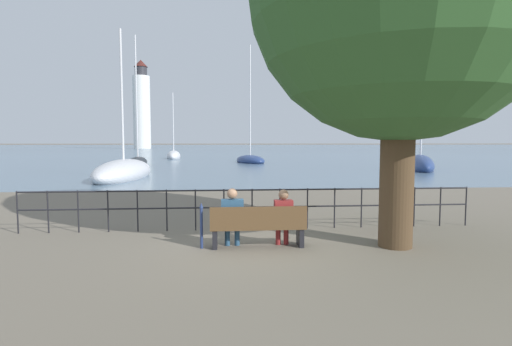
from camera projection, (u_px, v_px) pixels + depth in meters
ground_plane at (258, 247)px, 8.56m from camera, size 1000.00×1000.00×0.00m
harbor_water at (225, 147)px, 167.71m from camera, size 600.00×300.00×0.01m
park_bench at (258, 227)px, 8.46m from camera, size 2.04×0.45×0.90m
seated_person_left at (232, 215)px, 8.47m from camera, size 0.47×0.35×1.27m
seated_person_right at (283, 215)px, 8.57m from camera, size 0.39×0.35×1.23m
promenade_railing at (252, 203)px, 10.21m from camera, size 11.55×0.04×1.05m
closed_umbrella at (201, 223)px, 8.39m from camera, size 0.09×0.09×0.98m
sailboat_0 at (420, 165)px, 32.69m from camera, size 4.90×8.84×11.86m
sailboat_1 at (124, 172)px, 24.76m from camera, size 2.98×8.95×9.58m
sailboat_2 at (250, 160)px, 42.70m from camera, size 3.97×5.77×12.75m
sailboat_3 at (138, 162)px, 39.21m from camera, size 2.96×8.84×12.83m
sailboat_5 at (174, 156)px, 53.09m from camera, size 2.04×5.14×9.18m
harbor_lighthouse at (142, 108)px, 131.88m from camera, size 5.58×5.58×29.09m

